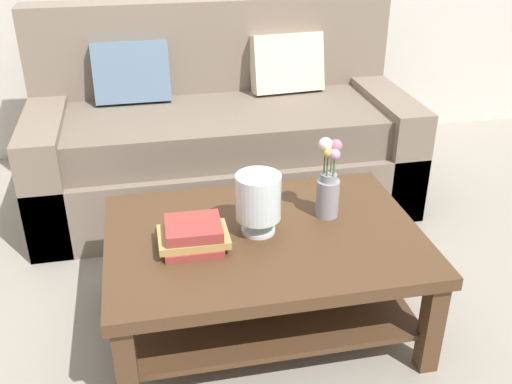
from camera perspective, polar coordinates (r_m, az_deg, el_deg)
ground_plane at (r=2.81m, az=1.01°, el=-7.56°), size 10.00×10.00×0.00m
couch at (r=3.31m, az=-3.37°, el=5.30°), size 2.02×0.90×1.06m
coffee_table at (r=2.33m, az=0.70°, el=-6.44°), size 1.20×0.84×0.44m
book_stack_main at (r=2.17m, az=-6.06°, el=-4.19°), size 0.26×0.20×0.10m
glass_hurricane_vase at (r=2.20m, az=0.20°, el=-0.67°), size 0.17×0.17×0.24m
flower_pitcher at (r=2.33m, az=7.00°, el=1.01°), size 0.09×0.10×0.33m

